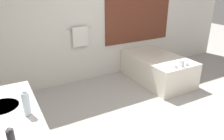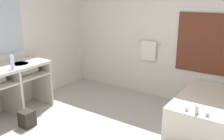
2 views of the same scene
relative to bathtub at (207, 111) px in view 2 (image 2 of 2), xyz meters
name	(u,v)px [view 2 (image 2 of 2)]	position (x,y,z in m)	size (l,w,h in m)	color
wall_back_with_blinds	(167,34)	(-1.09, 0.81, 1.05)	(7.40, 0.13, 2.70)	silver
vanity_counter	(12,80)	(-3.01, -1.45, 0.36)	(0.63, 1.37, 0.92)	silver
sink_faucet	(13,58)	(-3.18, -1.26, 0.70)	(0.09, 0.04, 0.18)	silver
bathtub	(207,111)	(0.00, 0.00, 0.00)	(0.91, 1.53, 0.66)	silver
water_bottle_1	(12,62)	(-2.81, -1.53, 0.73)	(0.06, 0.06, 0.24)	silver
waste_bin	(27,119)	(-2.47, -1.60, -0.16)	(0.22, 0.22, 0.27)	#2D2823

